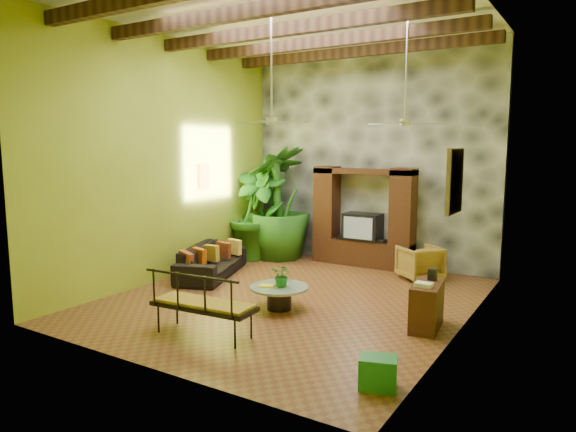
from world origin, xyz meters
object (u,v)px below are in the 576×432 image
Objects in this scene: iron_bench at (200,302)px; green_bin at (378,373)px; ceiling_fan_front at (271,109)px; sofa at (212,261)px; side_console at (427,306)px; wicker_armchair at (420,263)px; ceiling_fan_back at (405,111)px; tall_plant_a at (260,211)px; coffee_table at (279,294)px; entertainment_center at (363,225)px; tall_plant_b at (251,214)px; tall_plant_c at (279,203)px.

iron_bench is 2.84m from green_bin.
ceiling_fan_front reaches higher than sofa.
wicker_armchair is at bearing 102.19° from side_console.
iron_bench is (-1.76, -3.55, -2.87)m from ceiling_fan_back.
side_console is (2.74, 0.15, -3.05)m from ceiling_fan_front.
ceiling_fan_front is 1.00× the size of ceiling_fan_back.
side_console is at bearing -28.62° from tall_plant_a.
side_console is 2.07× the size of green_bin.
entertainment_center is at bearing 91.66° from coffee_table.
coffee_table is at bearing -38.84° from ceiling_fan_front.
tall_plant_b is 1.35× the size of iron_bench.
ceiling_fan_front is 3.86m from sofa.
side_console is at bearing 59.01° from wicker_armchair.
ceiling_fan_front reaches higher than tall_plant_c.
iron_bench is (1.93, -5.12, -0.85)m from tall_plant_c.
green_bin is at bearing -140.88° from sofa.
entertainment_center reaches higher than side_console.
tall_plant_a is at bearing 20.65° from tall_plant_b.
wicker_armchair is at bearing 66.32° from iron_bench.
side_console is at bearing 9.27° from coffee_table.
tall_plant_c is at bearing 35.10° from tall_plant_b.
ceiling_fan_back is at bearing 51.14° from coffee_table.
entertainment_center reaches higher than coffee_table.
iron_bench is (2.27, -4.81, -0.66)m from tall_plant_a.
iron_bench is (-0.27, -1.70, 0.28)m from coffee_table.
entertainment_center is 1.09× the size of tall_plant_b.
tall_plant_a is at bearing 110.85° from iron_bench.
tall_plant_b reaches higher than green_bin.
wicker_armchair is at bearing 59.25° from ceiling_fan_front.
sofa is 2.57× the size of side_console.
ceiling_fan_back is 3.94m from coffee_table.
ceiling_fan_front is 3.47m from iron_bench.
tall_plant_c is 5.63m from side_console.
sofa is 2.73m from coffee_table.
sofa is 2.05m from tall_plant_b.
tall_plant_a is 5.60× the size of green_bin.
ceiling_fan_back is 2.11× the size of side_console.
ceiling_fan_back reaches higher than entertainment_center.
sofa is 4.96m from side_console.
wicker_armchair is 5.20m from iron_bench.
tall_plant_a is at bearing 135.72° from green_bin.
sofa is 4.42m from wicker_armchair.
wicker_armchair is 4.07m from tall_plant_a.
ceiling_fan_front is 4.10m from side_console.
green_bin is (1.10, -5.04, -0.17)m from wicker_armchair.
wicker_armchair is (-0.05, 1.35, -3.04)m from ceiling_fan_back.
tall_plant_a is (-2.23, 2.86, -2.21)m from ceiling_fan_front.
wicker_armchair is 5.17m from green_bin.
entertainment_center is 2.53m from tall_plant_a.
ceiling_fan_back is 0.67× the size of tall_plant_c.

